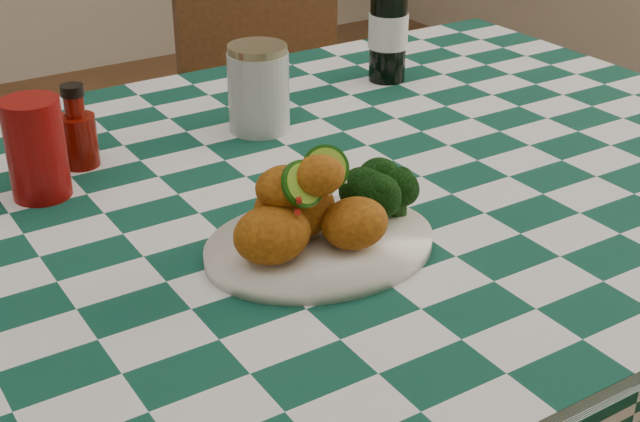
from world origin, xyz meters
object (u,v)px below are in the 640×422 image
red_tumbler (36,149)px  ketchup_bottle (77,126)px  fried_chicken_pile (314,200)px  plate (320,246)px  beer_bottle (389,15)px  wooden_chair_right (289,153)px  mason_jar (259,88)px

red_tumbler → ketchup_bottle: bearing=41.5°
fried_chicken_pile → red_tumbler: bearing=124.1°
plate → beer_bottle: 0.64m
red_tumbler → wooden_chair_right: size_ratio=0.15×
ketchup_bottle → wooden_chair_right: bearing=39.6°
fried_chicken_pile → beer_bottle: size_ratio=0.71×
red_tumbler → mason_jar: size_ratio=0.99×
red_tumbler → beer_bottle: size_ratio=0.57×
plate → beer_bottle: beer_bottle is taller
beer_bottle → plate: bearing=-133.3°
fried_chicken_pile → red_tumbler: 0.39m
plate → wooden_chair_right: 1.12m
ketchup_bottle → red_tumbler: bearing=-138.5°
mason_jar → fried_chicken_pile: bearing=-109.8°
ketchup_bottle → beer_bottle: beer_bottle is taller
plate → beer_bottle: size_ratio=1.17×
wooden_chair_right → ketchup_bottle: bearing=-132.2°
wooden_chair_right → fried_chicken_pile: bearing=-110.6°
red_tumbler → mason_jar: 0.36m
red_tumbler → ketchup_bottle: red_tumbler is taller
red_tumbler → plate: bearing=-55.0°
plate → fried_chicken_pile: size_ratio=1.65×
fried_chicken_pile → ketchup_bottle: bearing=110.2°
plate → fried_chicken_pile: fried_chicken_pile is taller
beer_bottle → wooden_chair_right: (0.07, 0.48, -0.45)m
fried_chicken_pile → mason_jar: (0.13, 0.37, -0.00)m
plate → ketchup_bottle: ketchup_bottle is taller
fried_chicken_pile → beer_bottle: 0.64m
beer_bottle → fried_chicken_pile: bearing=-133.9°
plate → wooden_chair_right: (0.51, 0.94, -0.35)m
plate → fried_chicken_pile: (-0.01, 0.00, 0.06)m
plate → red_tumbler: 0.40m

